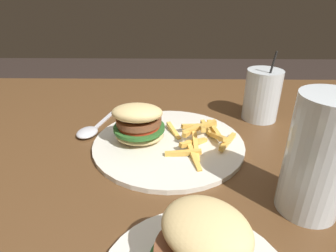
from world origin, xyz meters
name	(u,v)px	position (x,y,z in m)	size (l,w,h in m)	color
dining_table	(167,229)	(0.00, 0.00, 0.66)	(1.49, 1.22, 0.75)	brown
meal_plate_near	(158,135)	(0.02, -0.15, 0.77)	(0.32, 0.32, 0.10)	silver
beer_glass	(318,160)	(-0.21, 0.03, 0.84)	(0.09, 0.09, 0.18)	silver
juice_glass	(262,97)	(-0.23, -0.29, 0.80)	(0.09, 0.09, 0.17)	silver
spoon	(89,131)	(0.18, -0.19, 0.75)	(0.07, 0.18, 0.02)	silver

